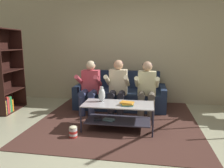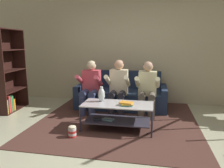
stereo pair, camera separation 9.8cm
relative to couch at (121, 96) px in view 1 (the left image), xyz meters
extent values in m
plane|color=#B8B995|center=(0.12, -1.85, -0.28)|extent=(16.80, 16.80, 0.00)
cube|color=#C6B891|center=(0.12, 0.61, 1.17)|extent=(8.40, 0.12, 2.90)
cube|color=#1F2E4A|center=(0.00, -0.05, -0.07)|extent=(1.84, 0.91, 0.42)
cube|color=#1B273F|center=(0.00, 0.31, 0.35)|extent=(1.84, 0.18, 0.43)
cube|color=#1F2E4A|center=(-0.99, -0.05, -0.01)|extent=(0.13, 0.91, 0.54)
cube|color=#1F2E4A|center=(0.99, -0.05, -0.01)|extent=(0.13, 0.91, 0.54)
cylinder|color=navy|center=(-0.72, -0.81, -0.07)|extent=(0.14, 0.14, 0.42)
cylinder|color=navy|center=(-0.52, -0.81, -0.07)|extent=(0.14, 0.14, 0.42)
cylinder|color=navy|center=(-0.72, -0.63, 0.18)|extent=(0.14, 0.42, 0.14)
cylinder|color=navy|center=(-0.52, -0.63, 0.18)|extent=(0.14, 0.42, 0.14)
cube|color=#C74653|center=(-0.62, -0.43, 0.40)|extent=(0.38, 0.22, 0.52)
cylinder|color=#C74653|center=(-0.82, -0.61, 0.45)|extent=(0.09, 0.49, 0.31)
cylinder|color=#C74653|center=(-0.42, -0.61, 0.45)|extent=(0.09, 0.49, 0.31)
sphere|color=beige|center=(-0.62, -0.43, 0.76)|extent=(0.21, 0.21, 0.21)
ellipsoid|color=black|center=(-0.62, -0.41, 0.79)|extent=(0.21, 0.21, 0.13)
cylinder|color=#23232B|center=(-0.10, -0.81, -0.07)|extent=(0.14, 0.14, 0.42)
cylinder|color=#23232B|center=(0.10, -0.81, -0.07)|extent=(0.14, 0.14, 0.42)
cylinder|color=#23232B|center=(-0.10, -0.63, 0.18)|extent=(0.14, 0.42, 0.14)
cylinder|color=#23232B|center=(0.10, -0.63, 0.18)|extent=(0.14, 0.42, 0.14)
cube|color=beige|center=(0.00, -0.43, 0.41)|extent=(0.38, 0.22, 0.54)
cylinder|color=beige|center=(-0.20, -0.61, 0.47)|extent=(0.09, 0.49, 0.31)
cylinder|color=beige|center=(0.20, -0.61, 0.47)|extent=(0.09, 0.49, 0.31)
sphere|color=tan|center=(0.00, -0.43, 0.79)|extent=(0.21, 0.21, 0.21)
ellipsoid|color=black|center=(0.00, -0.41, 0.82)|extent=(0.21, 0.21, 0.13)
cylinder|color=#5B5448|center=(0.52, -0.81, -0.07)|extent=(0.14, 0.14, 0.42)
cylinder|color=#5B5448|center=(0.72, -0.81, -0.07)|extent=(0.14, 0.14, 0.42)
cylinder|color=#5B5448|center=(0.52, -0.63, 0.18)|extent=(0.14, 0.42, 0.14)
cylinder|color=#5B5448|center=(0.72, -0.63, 0.18)|extent=(0.14, 0.42, 0.14)
cube|color=beige|center=(0.62, -0.43, 0.40)|extent=(0.38, 0.22, 0.52)
cylinder|color=beige|center=(0.42, -0.61, 0.45)|extent=(0.09, 0.49, 0.31)
cylinder|color=beige|center=(0.82, -0.61, 0.45)|extent=(0.09, 0.49, 0.31)
sphere|color=tan|center=(0.62, -0.43, 0.76)|extent=(0.21, 0.21, 0.21)
ellipsoid|color=black|center=(0.62, -0.41, 0.79)|extent=(0.21, 0.21, 0.13)
cube|color=#B8B6B9|center=(0.14, -1.40, 0.19)|extent=(1.24, 0.58, 0.02)
cube|color=#383545|center=(0.14, -1.40, -0.11)|extent=(1.14, 0.53, 0.02)
cylinder|color=#282739|center=(-0.47, -1.67, -0.04)|extent=(0.03, 0.03, 0.47)
cylinder|color=#282739|center=(0.74, -1.67, -0.04)|extent=(0.03, 0.03, 0.47)
cylinder|color=#282739|center=(-0.47, -1.12, -0.04)|extent=(0.03, 0.03, 0.47)
cylinder|color=#282739|center=(0.74, -1.12, -0.04)|extent=(0.03, 0.03, 0.47)
cube|color=#282B36|center=(-0.23, -1.45, -0.09)|extent=(0.18, 0.17, 0.03)
cube|color=#6F9EA8|center=(-0.03, -1.46, -0.09)|extent=(0.22, 0.16, 0.03)
cube|color=#4D2E26|center=(0.07, -0.83, -0.28)|extent=(3.07, 3.35, 0.01)
cube|color=#656057|center=(0.07, -0.83, -0.27)|extent=(1.69, 1.84, 0.00)
ellipsoid|color=silver|center=(-0.18, -1.30, 0.32)|extent=(0.12, 0.12, 0.25)
cylinder|color=silver|center=(-0.18, -1.30, 0.44)|extent=(0.05, 0.05, 0.06)
cube|color=teal|center=(0.30, -1.49, 0.20)|extent=(0.21, 0.16, 0.02)
cube|color=gold|center=(0.31, -1.48, 0.22)|extent=(0.22, 0.19, 0.02)
cube|color=orange|center=(0.30, -1.48, 0.24)|extent=(0.25, 0.20, 0.03)
cube|color=black|center=(-2.51, -0.25, 0.64)|extent=(0.34, 0.04, 1.84)
cube|color=black|center=(-2.64, -0.71, 0.64)|extent=(0.08, 0.91, 1.84)
cube|color=black|center=(-2.48, -0.70, -0.27)|extent=(0.40, 0.89, 0.02)
cube|color=black|center=(-2.48, -0.70, 0.18)|extent=(0.40, 0.89, 0.02)
cube|color=black|center=(-2.48, -0.70, 0.64)|extent=(0.40, 0.89, 0.02)
cube|color=black|center=(-2.48, -0.70, 1.10)|extent=(0.40, 0.89, 0.02)
cube|color=black|center=(-2.48, -0.70, 1.55)|extent=(0.40, 0.89, 0.02)
cube|color=gold|center=(-2.42, -1.09, -0.11)|extent=(0.24, 0.06, 0.31)
cube|color=#25212E|center=(-2.43, -1.05, -0.10)|extent=(0.24, 0.05, 0.32)
cube|color=red|center=(-2.44, -1.00, -0.07)|extent=(0.26, 0.07, 0.37)
cube|color=#956E4E|center=(-2.45, -0.95, -0.09)|extent=(0.26, 0.06, 0.35)
cube|color=#2A8C45|center=(-2.45, -0.89, -0.08)|extent=(0.27, 0.07, 0.35)
cube|color=orange|center=(-2.45, -0.82, -0.13)|extent=(0.26, 0.07, 0.27)
cylinder|color=red|center=(-0.54, -1.88, -0.26)|extent=(0.13, 0.13, 0.04)
cylinder|color=white|center=(-0.54, -1.88, -0.22)|extent=(0.13, 0.13, 0.04)
cylinder|color=red|center=(-0.54, -1.88, -0.18)|extent=(0.13, 0.13, 0.04)
cylinder|color=white|center=(-0.54, -1.88, -0.14)|extent=(0.13, 0.13, 0.04)
ellipsoid|color=beige|center=(-0.54, -1.88, -0.10)|extent=(0.13, 0.13, 0.05)
camera|label=1|loc=(0.65, -5.09, 1.25)|focal=35.00mm
camera|label=2|loc=(0.75, -5.07, 1.25)|focal=35.00mm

